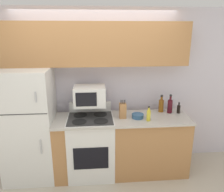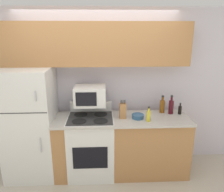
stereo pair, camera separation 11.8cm
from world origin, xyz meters
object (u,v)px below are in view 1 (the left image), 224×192
object	(u,v)px
stove	(91,145)
bottle_soy_sauce	(179,109)
bowl	(138,116)
bottle_wine_red	(170,106)
microwave	(90,96)
knife_block	(123,111)
bottle_whiskey	(161,105)
refrigerator	(29,125)
bottle_cooking_spray	(149,115)

from	to	relation	value
stove	bottle_soy_sauce	bearing A→B (deg)	4.57
bowl	bottle_wine_red	world-z (taller)	bottle_wine_red
bowl	bottle_soy_sauce	distance (m)	0.70
microwave	bottle_wine_red	distance (m)	1.28
stove	knife_block	size ratio (longest dim) A/B	3.90
bottle_whiskey	knife_block	bearing A→B (deg)	-162.93
stove	bottle_wine_red	xyz separation A→B (m)	(1.26, 0.14, 0.57)
knife_block	bowl	distance (m)	0.24
refrigerator	bowl	distance (m)	1.63
microwave	bottle_cooking_spray	bearing A→B (deg)	-17.33
refrigerator	microwave	size ratio (longest dim) A/B	3.62
knife_block	bottle_soy_sauce	distance (m)	0.92
stove	bottle_cooking_spray	distance (m)	1.01
microwave	bottle_whiskey	distance (m)	1.16
knife_block	bottle_cooking_spray	xyz separation A→B (m)	(0.36, -0.15, -0.03)
bowl	bottle_soy_sauce	world-z (taller)	bottle_soy_sauce
knife_block	bottle_wine_red	distance (m)	0.79
microwave	bottle_soy_sauce	size ratio (longest dim) A/B	2.60
microwave	bottle_cooking_spray	xyz separation A→B (m)	(0.85, -0.26, -0.23)
stove	bottle_soy_sauce	distance (m)	1.50
microwave	bowl	world-z (taller)	microwave
stove	knife_block	distance (m)	0.74
microwave	bottle_wine_red	size ratio (longest dim) A/B	1.56
stove	microwave	size ratio (longest dim) A/B	2.37
stove	bottle_whiskey	xyz separation A→B (m)	(1.14, 0.20, 0.56)
stove	microwave	world-z (taller)	microwave
refrigerator	bottle_soy_sauce	bearing A→B (deg)	1.31
microwave	bottle_whiskey	xyz separation A→B (m)	(1.14, 0.08, -0.21)
refrigerator	bottle_soy_sauce	xyz separation A→B (m)	(2.31, 0.05, 0.16)
bowl	knife_block	bearing A→B (deg)	171.51
bowl	bottle_wine_red	distance (m)	0.58
bottle_wine_red	bottle_cooking_spray	bearing A→B (deg)	-145.39
microwave	bottle_whiskey	world-z (taller)	microwave
bottle_cooking_spray	bottle_soy_sauce	bearing A→B (deg)	25.36
knife_block	bottle_soy_sauce	bearing A→B (deg)	7.25
stove	bowl	xyz separation A→B (m)	(0.71, -0.04, 0.48)
microwave	bottle_wine_red	xyz separation A→B (m)	(1.26, 0.02, -0.20)
stove	bottle_wine_red	size ratio (longest dim) A/B	3.69
stove	bottle_cooking_spray	xyz separation A→B (m)	(0.85, -0.15, 0.54)
knife_block	bowl	size ratio (longest dim) A/B	1.55
refrigerator	bottle_wine_red	xyz separation A→B (m)	(2.18, 0.08, 0.21)
refrigerator	bowl	bearing A→B (deg)	-3.39
bottle_cooking_spray	bowl	bearing A→B (deg)	140.43
refrigerator	bottle_whiskey	world-z (taller)	refrigerator
refrigerator	knife_block	distance (m)	1.42
bowl	bottle_cooking_spray	distance (m)	0.18
bottle_soy_sauce	knife_block	bearing A→B (deg)	-172.75
stove	knife_block	bearing A→B (deg)	-0.48
refrigerator	bowl	xyz separation A→B (m)	(1.63, -0.10, 0.13)
bowl	bottle_soy_sauce	bearing A→B (deg)	12.27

